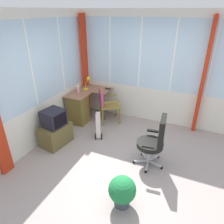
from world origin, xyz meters
TOP-DOWN VIEW (x-y plane):
  - ground at (0.00, 0.00)m, footprint 4.87×5.01m
  - north_window_panel at (-0.00, 2.03)m, footprint 3.87×0.07m
  - east_window_panel at (1.97, 0.00)m, footprint 0.07×4.01m
  - curtain_corner at (1.84, 1.90)m, footprint 0.23×0.08m
  - curtain_east_far at (1.89, -1.10)m, footprint 0.23×0.09m
  - desk at (1.08, 1.71)m, footprint 1.11×0.87m
  - desk_lamp at (1.59, 1.68)m, footprint 0.23×0.20m
  - tv_remote at (1.74, 1.19)m, footprint 0.05×0.15m
  - spray_bottle at (1.21, 1.77)m, footprint 0.06×0.06m
  - wooden_armchair at (1.38, 1.09)m, footprint 0.67×0.67m
  - office_chair at (0.19, -0.48)m, footprint 0.61×0.58m
  - tv_on_stand at (0.02, 1.65)m, footprint 0.70×0.53m
  - space_heater at (0.63, 0.92)m, footprint 0.29×0.25m
  - potted_plant at (-0.91, -0.26)m, footprint 0.42×0.42m

SIDE VIEW (x-z plane):
  - ground at x=0.00m, z-range -0.06..0.00m
  - potted_plant at x=-0.91m, z-range 0.03..0.54m
  - space_heater at x=0.63m, z-range 0.01..0.63m
  - tv_on_stand at x=0.02m, z-range -0.05..0.78m
  - desk at x=1.08m, z-range 0.03..0.80m
  - office_chair at x=0.19m, z-range 0.05..1.08m
  - wooden_armchair at x=1.38m, z-range 0.13..1.03m
  - tv_remote at x=1.74m, z-range 0.77..0.79m
  - spray_bottle at x=1.21m, z-range 0.77..0.98m
  - desk_lamp at x=1.59m, z-range 0.82..1.15m
  - curtain_corner at x=1.84m, z-range 0.00..2.62m
  - curtain_east_far at x=1.89m, z-range 0.00..2.62m
  - north_window_panel at x=0.00m, z-range 0.00..2.72m
  - east_window_panel at x=1.97m, z-range 0.00..2.72m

